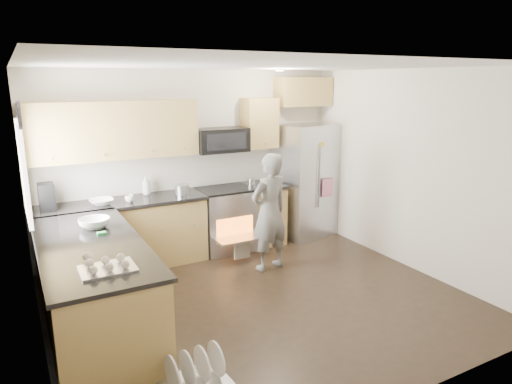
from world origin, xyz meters
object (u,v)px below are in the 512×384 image
stove_range (225,205)px  person (269,212)px  dish_rack (195,376)px  refrigerator (305,181)px

stove_range → person: stove_range is taller
stove_range → dish_rack: 3.21m
person → dish_rack: size_ratio=2.74×
refrigerator → person: refrigerator is taller
stove_range → refrigerator: (1.41, 0.01, 0.22)m
person → refrigerator: bearing=-152.6°
refrigerator → dish_rack: bearing=-147.0°
stove_range → dish_rack: bearing=-119.4°
stove_range → refrigerator: bearing=0.3°
refrigerator → stove_range: bearing=170.3°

